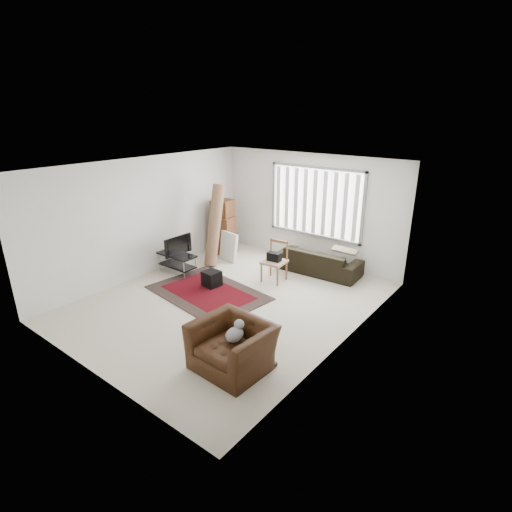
# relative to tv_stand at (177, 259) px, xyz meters

# --- Properties ---
(room) EXTENTS (6.00, 6.02, 2.71)m
(room) POSITION_rel_tv_stand_xyz_m (1.98, 0.16, 1.41)
(room) COLOR beige
(room) RESTS_ON ground
(persian_rug) EXTENTS (2.64, 1.94, 0.02)m
(persian_rug) POSITION_rel_tv_stand_xyz_m (1.34, -0.36, -0.34)
(persian_rug) COLOR black
(persian_rug) RESTS_ON ground
(tv_stand) EXTENTS (0.97, 0.43, 0.48)m
(tv_stand) POSITION_rel_tv_stand_xyz_m (0.00, 0.00, 0.00)
(tv_stand) COLOR black
(tv_stand) RESTS_ON ground
(tv) EXTENTS (0.10, 0.78, 0.45)m
(tv) POSITION_rel_tv_stand_xyz_m (0.00, 0.00, 0.36)
(tv) COLOR black
(tv) RESTS_ON tv_stand
(subwoofer) EXTENTS (0.36, 0.36, 0.34)m
(subwoofer) POSITION_rel_tv_stand_xyz_m (1.17, -0.05, -0.16)
(subwoofer) COLOR black
(subwoofer) RESTS_ON persian_rug
(moving_boxes) EXTENTS (0.68, 0.63, 1.44)m
(moving_boxes) POSITION_rel_tv_stand_xyz_m (-0.10, 1.74, 0.32)
(moving_boxes) COLOR #57331B
(moving_boxes) RESTS_ON ground
(white_flatpack) EXTENTS (0.60, 0.27, 0.74)m
(white_flatpack) POSITION_rel_tv_stand_xyz_m (0.39, 1.39, 0.02)
(white_flatpack) COLOR silver
(white_flatpack) RESTS_ON ground
(rolled_rug) EXTENTS (0.43, 0.85, 1.99)m
(rolled_rug) POSITION_rel_tv_stand_xyz_m (0.27, 1.03, 0.65)
(rolled_rug) COLOR brown
(rolled_rug) RESTS_ON ground
(sofa) EXTENTS (2.03, 0.96, 0.76)m
(sofa) POSITION_rel_tv_stand_xyz_m (2.61, 2.10, 0.03)
(sofa) COLOR black
(sofa) RESTS_ON ground
(side_chair) EXTENTS (0.54, 0.54, 0.91)m
(side_chair) POSITION_rel_tv_stand_xyz_m (2.06, 1.06, 0.15)
(side_chair) COLOR #A08569
(side_chair) RESTS_ON ground
(armchair) EXTENTS (1.16, 1.02, 0.83)m
(armchair) POSITION_rel_tv_stand_xyz_m (3.44, -1.97, 0.07)
(armchair) COLOR #331A0A
(armchair) RESTS_ON ground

